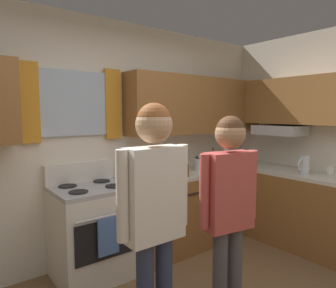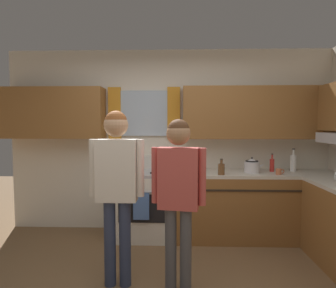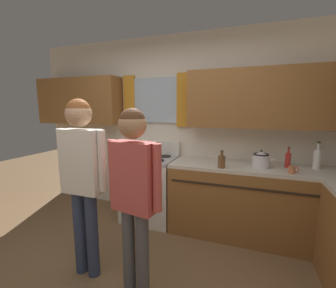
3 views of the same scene
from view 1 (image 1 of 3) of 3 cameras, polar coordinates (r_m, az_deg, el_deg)
The scene contains 12 objects.
back_wall_unit at distance 3.36m, azimuth -11.00°, elevation 3.30°, with size 4.60×0.42×2.60m.
kitchen_counter_run at distance 3.93m, azimuth 14.65°, elevation -11.41°, with size 2.23×2.18×0.90m.
stove_oven at distance 3.18m, azimuth -14.03°, elevation -15.32°, with size 0.71×0.67×1.10m.
bottle_sauce_red at distance 4.06m, azimuth 8.39°, elevation -2.84°, with size 0.06×0.06×0.25m.
bottle_squat_brown at distance 3.37m, azimuth 3.26°, elevation -4.86°, with size 0.08×0.08×0.21m.
bottle_milk_white at distance 4.31m, azimuth 10.75°, elevation -2.03°, with size 0.08×0.08×0.31m.
mug_ceramic_white at distance 3.98m, azimuth 28.11°, elevation -4.33°, with size 0.13×0.08×0.09m.
cup_terracotta at distance 3.91m, azimuth 11.12°, elevation -4.02°, with size 0.11×0.07×0.08m.
stovetop_kettle at distance 3.79m, azimuth 6.40°, elevation -3.43°, with size 0.27×0.20×0.21m.
water_pitcher at distance 3.81m, azimuth 24.07°, elevation -3.62°, with size 0.19×0.11×0.22m.
adult_left at distance 1.92m, azimuth -2.56°, elevation -11.07°, with size 0.52×0.23×1.67m.
adult_in_plaid at distance 2.24m, azimuth 11.31°, elevation -10.03°, with size 0.49×0.21×1.59m.
Camera 1 is at (-1.47, -1.18, 1.61)m, focal length 32.62 mm.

